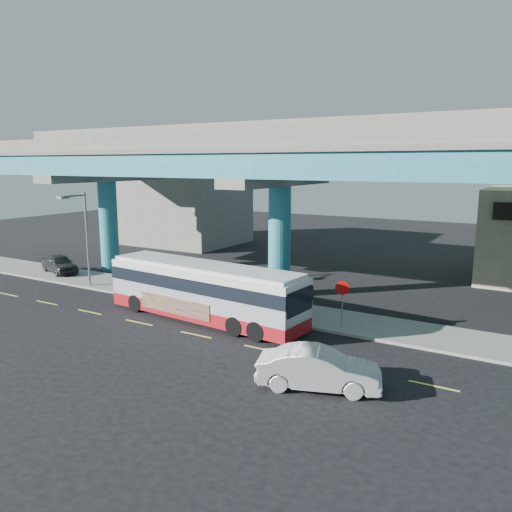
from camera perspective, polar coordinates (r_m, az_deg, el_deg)
The scene contains 10 objects.
ground at distance 26.84m, azimuth -6.50°, elevation -8.76°, with size 120.00×120.00×0.00m, color black.
sidewalk at distance 31.16m, azimuth -0.38°, elevation -5.80°, with size 70.00×4.00×0.15m, color gray.
lane_markings at distance 26.61m, azimuth -6.89°, elevation -8.92°, with size 58.00×0.12×0.01m.
viaduct at distance 33.05m, azimuth 2.87°, elevation 11.05°, with size 52.00×12.40×11.70m.
building_concrete at distance 56.73m, azimuth -8.19°, elevation 6.05°, with size 12.00×10.00×9.00m, color gray.
transit_bus at distance 28.57m, azimuth -5.96°, elevation -3.82°, with size 12.84×3.76×3.25m.
sedan at distance 20.44m, azimuth 7.19°, elevation -12.69°, with size 5.18×3.15×1.61m, color #B3B3B8.
parked_car at distance 43.26m, azimuth -21.55°, elevation -0.80°, with size 4.63×2.97×1.47m, color #2C2C31.
street_lamp at distance 37.05m, azimuth -19.43°, elevation 3.30°, with size 0.50×2.23×6.67m.
stop_sign at distance 26.83m, azimuth 9.84°, elevation -4.29°, with size 0.76×0.26×2.62m.
Camera 1 is at (15.37, -20.15, 8.84)m, focal length 35.00 mm.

